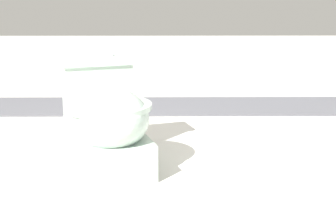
% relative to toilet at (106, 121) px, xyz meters
% --- Properties ---
extents(ground_plane, '(14.00, 14.00, 0.00)m').
position_rel_toilet_xyz_m(ground_plane, '(-0.01, -0.15, -0.22)').
color(ground_plane, beige).
extents(gravel_strip, '(0.56, 8.00, 0.01)m').
position_rel_toilet_xyz_m(gravel_strip, '(-1.19, 0.35, -0.21)').
color(gravel_strip, '#4C4C51').
rests_on(gravel_strip, ground).
extents(toilet, '(0.71, 0.55, 0.52)m').
position_rel_toilet_xyz_m(toilet, '(0.00, 0.00, 0.00)').
color(toilet, '#B2C6B7').
rests_on(toilet, ground).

